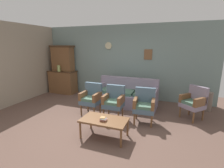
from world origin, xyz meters
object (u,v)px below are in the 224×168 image
object	(u,v)px
wingback_chair_by_fireplace	(194,101)
side_cabinet	(63,82)
floral_couch	(126,96)
book_stack_on_table	(103,119)
floor_vase_by_wall	(208,102)
vase_on_cabinet	(59,68)
armchair_near_couch_end	(114,100)
coffee_table	(104,121)
armchair_row_middle	(144,104)
armchair_near_cabinet	(91,97)

from	to	relation	value
wingback_chair_by_fireplace	side_cabinet	bearing A→B (deg)	170.00
side_cabinet	floral_couch	size ratio (longest dim) A/B	0.56
wingback_chair_by_fireplace	book_stack_on_table	bearing A→B (deg)	-136.25
floor_vase_by_wall	floral_couch	bearing A→B (deg)	-170.69
vase_on_cabinet	floral_couch	world-z (taller)	vase_on_cabinet
vase_on_cabinet	floor_vase_by_wall	bearing A→B (deg)	0.83
armchair_near_couch_end	floral_couch	bearing A→B (deg)	87.70
wingback_chair_by_fireplace	floor_vase_by_wall	world-z (taller)	wingback_chair_by_fireplace
wingback_chair_by_fireplace	coffee_table	world-z (taller)	wingback_chair_by_fireplace
floor_vase_by_wall	book_stack_on_table	bearing A→B (deg)	-132.66
coffee_table	floral_couch	bearing A→B (deg)	93.05
floral_couch	floor_vase_by_wall	size ratio (longest dim) A/B	3.49
side_cabinet	armchair_row_middle	distance (m)	4.01
book_stack_on_table	armchair_near_cabinet	bearing A→B (deg)	127.74
coffee_table	wingback_chair_by_fireplace	bearing A→B (deg)	42.41
vase_on_cabinet	floor_vase_by_wall	size ratio (longest dim) A/B	0.43
armchair_row_middle	book_stack_on_table	bearing A→B (deg)	-121.38
side_cabinet	floral_couch	xyz separation A→B (m)	(2.90, -0.51, -0.14)
coffee_table	floor_vase_by_wall	xyz separation A→B (m)	(2.37, 2.49, -0.08)
armchair_near_couch_end	floor_vase_by_wall	xyz separation A→B (m)	(2.53, 1.47, -0.21)
floral_couch	wingback_chair_by_fireplace	world-z (taller)	same
armchair_row_middle	coffee_table	bearing A→B (deg)	-123.51
armchair_row_middle	book_stack_on_table	xyz separation A→B (m)	(-0.67, -1.10, -0.04)
armchair_near_cabinet	wingback_chair_by_fireplace	xyz separation A→B (m)	(2.75, 0.68, 0.00)
floral_couch	vase_on_cabinet	bearing A→B (deg)	173.61
book_stack_on_table	armchair_near_couch_end	bearing A→B (deg)	98.33
coffee_table	book_stack_on_table	world-z (taller)	book_stack_on_table
book_stack_on_table	floral_couch	bearing A→B (deg)	93.14
armchair_row_middle	wingback_chair_by_fireplace	bearing A→B (deg)	30.07
vase_on_cabinet	armchair_row_middle	xyz separation A→B (m)	(3.72, -1.39, -0.56)
floral_couch	side_cabinet	bearing A→B (deg)	170.09
armchair_near_cabinet	vase_on_cabinet	bearing A→B (deg)	147.97
side_cabinet	armchair_near_cabinet	size ratio (longest dim) A/B	1.28
wingback_chair_by_fireplace	floor_vase_by_wall	xyz separation A→B (m)	(0.48, 0.77, -0.21)
armchair_near_cabinet	book_stack_on_table	size ratio (longest dim) A/B	6.25
armchair_near_couch_end	book_stack_on_table	bearing A→B (deg)	-81.67
armchair_near_couch_end	wingback_chair_by_fireplace	bearing A→B (deg)	18.97
book_stack_on_table	floor_vase_by_wall	size ratio (longest dim) A/B	0.25
armchair_near_couch_end	book_stack_on_table	world-z (taller)	armchair_near_couch_end
side_cabinet	coffee_table	xyz separation A→B (m)	(3.01, -2.59, -0.09)
armchair_near_cabinet	coffee_table	distance (m)	1.37
side_cabinet	floor_vase_by_wall	world-z (taller)	side_cabinet
armchair_near_cabinet	book_stack_on_table	distance (m)	1.43
floral_couch	wingback_chair_by_fireplace	xyz separation A→B (m)	(2.00, -0.36, 0.17)
coffee_table	book_stack_on_table	size ratio (longest dim) A/B	6.95
side_cabinet	armchair_row_middle	bearing A→B (deg)	-22.98
armchair_row_middle	coffee_table	distance (m)	1.24
wingback_chair_by_fireplace	floor_vase_by_wall	distance (m)	0.93
armchair_row_middle	floor_vase_by_wall	world-z (taller)	armchair_row_middle
armchair_near_cabinet	floor_vase_by_wall	size ratio (longest dim) A/B	1.53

